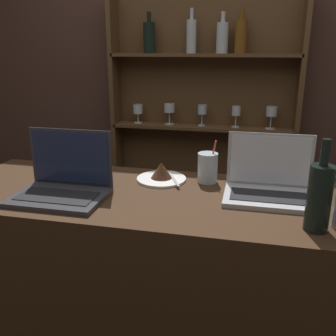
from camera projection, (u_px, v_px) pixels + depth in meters
bar_counter at (156, 303)px, 1.60m from camera, size 1.66×0.60×1.01m
back_wall at (203, 78)px, 2.55m from camera, size 7.00×0.06×2.70m
back_shelf at (202, 131)px, 2.58m from camera, size 1.24×0.18×1.87m
laptop_near at (63, 183)px, 1.41m from camera, size 0.34×0.24×0.24m
laptop_far at (269, 184)px, 1.41m from camera, size 0.32×0.23×0.23m
cake_plate at (162, 174)px, 1.59m from camera, size 0.21×0.21×0.08m
water_glass at (208, 168)px, 1.56m from camera, size 0.08×0.08×0.18m
wine_bottle_dark at (319, 197)px, 1.13m from camera, size 0.07×0.07×0.29m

